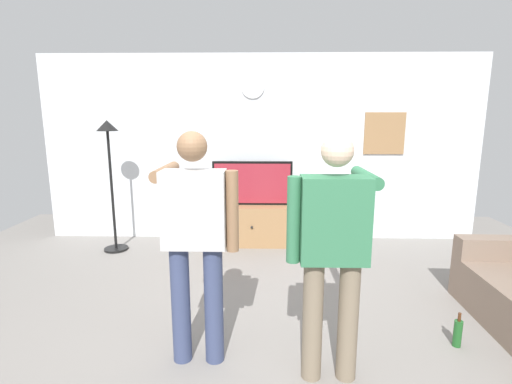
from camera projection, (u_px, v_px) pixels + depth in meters
name	position (u px, v px, depth m)	size (l,w,h in m)	color
ground_plane	(257.00, 353.00, 2.97)	(8.40, 8.40, 0.00)	gray
back_wall	(261.00, 149.00, 5.60)	(6.40, 0.10, 2.70)	silver
tv_stand	(252.00, 225.00, 5.47)	(1.28, 0.46, 0.58)	#997047
television	(252.00, 183.00, 5.40)	(1.13, 0.07, 0.63)	black
wall_clock	(253.00, 87.00, 5.37)	(0.33, 0.33, 0.03)	white
framed_picture	(384.00, 133.00, 5.46)	(0.58, 0.04, 0.60)	#997047
floor_lamp	(110.00, 159.00, 5.02)	(0.32, 0.32, 1.78)	black
person_standing_nearer_lamp	(195.00, 235.00, 2.72)	(0.63, 0.78, 1.73)	#384266
person_standing_nearer_couch	(333.00, 245.00, 2.53)	(0.63, 0.78, 1.72)	#7A6B56
beverage_bottle	(458.00, 333.00, 3.04)	(0.07, 0.07, 0.29)	#1E5923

